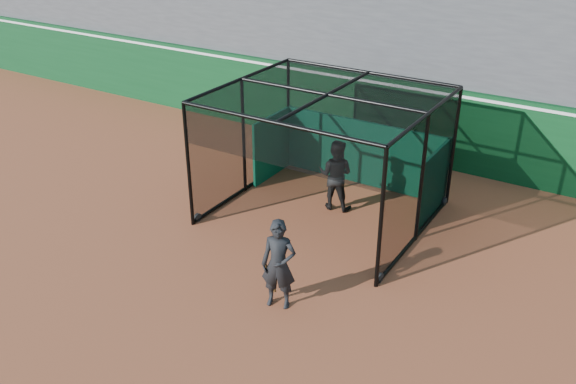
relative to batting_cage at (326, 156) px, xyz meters
The scene contains 5 objects.
ground 4.31m from the batting_cage, 105.82° to the right, with size 120.00×120.00×0.00m, color brown.
outfield_wall 4.80m from the batting_cage, 103.12° to the left, with size 50.00×0.50×2.50m.
batting_cage is the anchor object (origin of this frame).
batter 0.79m from the batting_cage, 79.03° to the left, with size 0.94×0.73×1.94m, color black.
on_deck_player 4.20m from the batting_cage, 74.24° to the right, with size 0.83×0.66×1.97m.
Camera 1 is at (7.80, -8.78, 7.77)m, focal length 38.00 mm.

